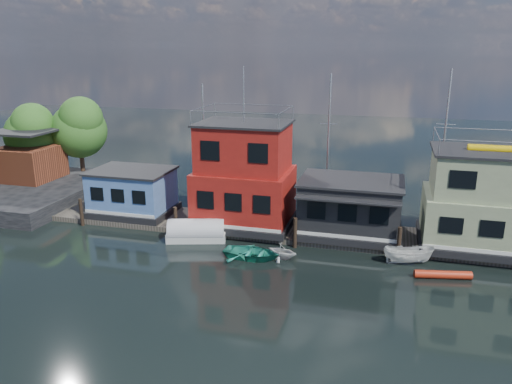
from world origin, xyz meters
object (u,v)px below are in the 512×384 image
(tarp_runabout, at_px, (196,232))
(red_kayak, at_px, (443,275))
(houseboat_blue, at_px, (133,192))
(dinghy_white, at_px, (282,251))
(houseboat_red, at_px, (244,177))
(houseboat_dark, at_px, (350,207))
(motorboat, at_px, (409,255))
(houseboat_green, at_px, (487,202))
(dinghy_teal, at_px, (252,253))

(tarp_runabout, xyz_separation_m, red_kayak, (16.82, -1.88, -0.39))
(houseboat_blue, height_order, dinghy_white, houseboat_blue)
(houseboat_red, height_order, red_kayak, houseboat_red)
(houseboat_blue, relative_size, houseboat_dark, 0.86)
(houseboat_red, relative_size, motorboat, 3.63)
(motorboat, bearing_deg, houseboat_green, -65.26)
(motorboat, bearing_deg, houseboat_red, 62.29)
(houseboat_blue, distance_m, tarp_runabout, 7.74)
(tarp_runabout, relative_size, red_kayak, 1.32)
(houseboat_dark, relative_size, dinghy_teal, 1.95)
(tarp_runabout, relative_size, motorboat, 1.38)
(red_kayak, bearing_deg, houseboat_dark, 128.92)
(motorboat, bearing_deg, houseboat_blue, 69.27)
(houseboat_green, distance_m, tarp_runabout, 20.17)
(houseboat_red, bearing_deg, red_kayak, -20.20)
(houseboat_blue, bearing_deg, houseboat_red, 0.00)
(tarp_runabout, height_order, dinghy_teal, tarp_runabout)
(houseboat_blue, xyz_separation_m, houseboat_dark, (17.50, -0.02, 0.21))
(houseboat_dark, bearing_deg, houseboat_green, 0.12)
(houseboat_blue, bearing_deg, houseboat_green, 0.00)
(houseboat_blue, relative_size, houseboat_red, 0.54)
(tarp_runabout, bearing_deg, red_kayak, -22.68)
(houseboat_green, height_order, red_kayak, houseboat_green)
(houseboat_dark, height_order, dinghy_white, houseboat_dark)
(houseboat_blue, xyz_separation_m, dinghy_teal, (11.58, -5.37, -1.81))
(houseboat_dark, relative_size, houseboat_green, 0.88)
(houseboat_blue, bearing_deg, dinghy_teal, -24.88)
(red_kayak, bearing_deg, houseboat_red, 148.91)
(houseboat_red, xyz_separation_m, dinghy_white, (4.04, -4.88, -3.56))
(houseboat_blue, distance_m, dinghy_teal, 12.90)
(tarp_runabout, bearing_deg, dinghy_teal, -39.61)
(houseboat_green, relative_size, dinghy_white, 4.04)
(houseboat_green, relative_size, motorboat, 2.57)
(houseboat_dark, height_order, houseboat_green, houseboat_green)
(tarp_runabout, distance_m, red_kayak, 16.93)
(houseboat_green, bearing_deg, houseboat_red, -180.00)
(dinghy_white, bearing_deg, houseboat_blue, 84.35)
(houseboat_dark, distance_m, red_kayak, 8.32)
(houseboat_red, distance_m, motorboat, 13.12)
(houseboat_dark, bearing_deg, dinghy_white, -129.17)
(houseboat_dark, distance_m, dinghy_white, 6.54)
(houseboat_green, xyz_separation_m, red_kayak, (-2.87, -5.20, -3.30))
(dinghy_teal, relative_size, motorboat, 1.16)
(red_kayak, bearing_deg, tarp_runabout, 162.72)
(tarp_runabout, relative_size, dinghy_white, 2.17)
(houseboat_blue, bearing_deg, dinghy_white, -19.82)
(houseboat_green, distance_m, dinghy_white, 14.17)
(dinghy_teal, relative_size, dinghy_white, 1.83)
(houseboat_dark, distance_m, dinghy_teal, 8.23)
(tarp_runabout, distance_m, dinghy_teal, 5.20)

